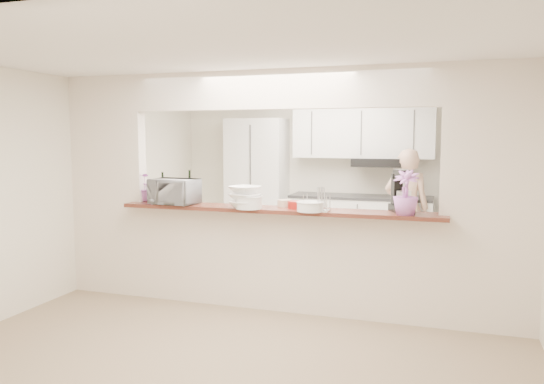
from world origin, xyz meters
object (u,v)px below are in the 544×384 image
at_px(stand_mixer, 401,193).
at_px(person, 407,209).
at_px(refrigerator, 474,206).
at_px(toaster_oven, 174,191).

distance_m(stand_mixer, person, 2.28).
bearing_deg(stand_mixer, refrigerator, 72.70).
height_order(toaster_oven, stand_mixer, stand_mixer).
bearing_deg(refrigerator, toaster_oven, -139.33).
relative_size(stand_mixer, person, 0.25).
xyz_separation_m(refrigerator, toaster_oven, (-3.20, -2.75, 0.38)).
relative_size(refrigerator, person, 1.03).
bearing_deg(toaster_oven, person, 50.16).
xyz_separation_m(stand_mixer, person, (-0.09, 2.24, -0.45)).
bearing_deg(stand_mixer, person, 92.40).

